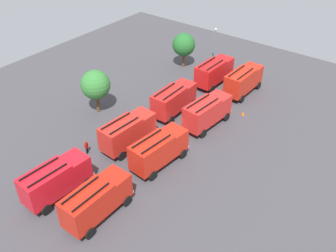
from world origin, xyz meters
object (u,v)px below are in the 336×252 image
traffic_cone_1 (127,126)px  fire_truck_1 (159,149)px  fire_truck_7 (214,71)px  tree_0 (96,85)px  traffic_cone_2 (229,112)px  fire_truck_3 (243,80)px  fire_truck_6 (174,99)px  firefighter_0 (87,147)px  tree_1 (184,45)px  lamppost (215,43)px  fire_truck_5 (128,131)px  fire_truck_4 (56,179)px  fire_truck_0 (97,200)px  traffic_cone_0 (243,113)px  firefighter_1 (59,163)px  fire_truck_2 (207,111)px

traffic_cone_1 → fire_truck_1: bearing=-111.3°
fire_truck_7 → tree_0: 17.90m
traffic_cone_2 → traffic_cone_1: bearing=141.3°
traffic_cone_2 → fire_truck_3: bearing=12.6°
fire_truck_6 → tree_0: size_ratio=1.21×
fire_truck_1 → firefighter_0: (-3.51, 7.78, -1.26)m
fire_truck_7 → tree_1: 7.51m
fire_truck_6 → tree_1: tree_1 is taller
firefighter_0 → fire_truck_1: bearing=-171.9°
tree_1 → traffic_cone_2: 15.63m
fire_truck_7 → tree_0: bearing=153.3°
lamppost → traffic_cone_2: bearing=-140.5°
fire_truck_3 → tree_1: tree_1 is taller
fire_truck_1 → tree_0: bearing=80.1°
fire_truck_5 → tree_1: size_ratio=1.30×
fire_truck_3 → fire_truck_4: 29.72m
fire_truck_6 → fire_truck_0: bearing=-165.7°
fire_truck_0 → fire_truck_6: size_ratio=1.00×
fire_truck_5 → traffic_cone_0: (14.11, -7.56, -1.87)m
fire_truck_6 → traffic_cone_1: size_ratio=9.70×
fire_truck_4 → traffic_cone_1: fire_truck_4 is taller
fire_truck_0 → fire_truck_7: size_ratio=0.99×
fire_truck_3 → tree_0: 20.68m
fire_truck_3 → fire_truck_7: 4.74m
fire_truck_1 → tree_1: size_ratio=1.31×
fire_truck_5 → fire_truck_7: same height
firefighter_1 → tree_1: tree_1 is taller
fire_truck_5 → firefighter_0: size_ratio=4.55×
fire_truck_5 → firefighter_1: size_ratio=4.24×
fire_truck_0 → tree_0: size_ratio=1.21×
firefighter_0 → traffic_cone_2: size_ratio=2.40×
fire_truck_6 → traffic_cone_0: 9.39m
fire_truck_2 → fire_truck_3: 10.00m
firefighter_0 → fire_truck_5: bearing=-142.6°
fire_truck_5 → traffic_cone_0: 16.11m
fire_truck_0 → tree_1: tree_1 is taller
fire_truck_0 → fire_truck_6: (18.63, 5.04, 0.00)m
fire_truck_3 → traffic_cone_1: fire_truck_3 is taller
firefighter_1 → lamppost: size_ratio=0.29×
firefighter_0 → traffic_cone_0: size_ratio=2.81×
fire_truck_3 → traffic_cone_0: fire_truck_3 is taller
fire_truck_4 → fire_truck_3: bearing=-6.3°
lamppost → fire_truck_4: bearing=-173.9°
traffic_cone_2 → fire_truck_4: bearing=165.1°
tree_1 → traffic_cone_0: (-6.86, -14.64, -3.51)m
fire_truck_0 → fire_truck_2: 18.81m
firefighter_1 → traffic_cone_2: bearing=-145.4°
fire_truck_4 → traffic_cone_2: fire_truck_4 is taller
fire_truck_0 → tree_1: (30.66, 12.06, 1.64)m
firefighter_0 → traffic_cone_0: firefighter_0 is taller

